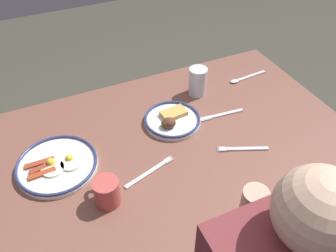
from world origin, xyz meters
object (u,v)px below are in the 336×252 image
object	(u,v)px
fork_far	(242,149)
butter_knife	(216,116)
coffee_mug	(106,191)
drinking_glass	(198,83)
tea_spoon	(243,78)
plate_near_main	(57,165)
plate_center_pancakes	(172,120)
fork_near	(150,172)

from	to	relation	value
fork_far	butter_knife	distance (m)	0.19
fork_far	coffee_mug	bearing A→B (deg)	1.54
drinking_glass	tea_spoon	xyz separation A→B (m)	(-0.24, -0.01, -0.05)
plate_near_main	plate_center_pancakes	xyz separation A→B (m)	(-0.44, -0.05, 0.00)
fork_near	coffee_mug	bearing A→B (deg)	17.50
drinking_glass	fork_near	distance (m)	0.48
drinking_glass	butter_knife	xyz separation A→B (m)	(0.00, 0.17, -0.05)
plate_near_main	drinking_glass	size ratio (longest dim) A/B	2.26
fork_near	tea_spoon	xyz separation A→B (m)	(-0.58, -0.33, 0.00)
butter_knife	tea_spoon	xyz separation A→B (m)	(-0.24, -0.17, 0.00)
plate_near_main	plate_center_pancakes	size ratio (longest dim) A/B	1.25
fork_near	tea_spoon	size ratio (longest dim) A/B	1.02
drinking_glass	fork_far	world-z (taller)	drinking_glass
drinking_glass	butter_knife	size ratio (longest dim) A/B	0.53
plate_center_pancakes	drinking_glass	bearing A→B (deg)	-144.05
coffee_mug	fork_far	world-z (taller)	coffee_mug
fork_far	butter_knife	world-z (taller)	same
coffee_mug	tea_spoon	xyz separation A→B (m)	(-0.74, -0.38, -0.04)
plate_near_main	fork_near	world-z (taller)	plate_near_main
plate_center_pancakes	fork_far	xyz separation A→B (m)	(-0.17, 0.23, -0.01)
plate_near_main	butter_knife	bearing A→B (deg)	-179.34
plate_center_pancakes	tea_spoon	distance (m)	0.43
plate_near_main	butter_knife	world-z (taller)	plate_near_main
plate_near_main	drinking_glass	distance (m)	0.65
coffee_mug	fork_far	distance (m)	0.50
plate_center_pancakes	butter_knife	xyz separation A→B (m)	(-0.17, 0.04, -0.01)
butter_knife	plate_near_main	bearing A→B (deg)	0.66
plate_near_main	drinking_glass	xyz separation A→B (m)	(-0.62, -0.17, 0.04)
fork_near	plate_near_main	bearing A→B (deg)	-28.54
plate_center_pancakes	coffee_mug	xyz separation A→B (m)	(0.33, 0.24, 0.03)
drinking_glass	coffee_mug	bearing A→B (deg)	36.38
drinking_glass	fork_far	bearing A→B (deg)	88.41
fork_far	butter_knife	xyz separation A→B (m)	(-0.01, -0.19, -0.00)
fork_near	butter_knife	size ratio (longest dim) A/B	0.86
fork_near	drinking_glass	bearing A→B (deg)	-137.04
plate_near_main	plate_center_pancakes	world-z (taller)	plate_center_pancakes
drinking_glass	fork_near	size ratio (longest dim) A/B	0.61
coffee_mug	tea_spoon	size ratio (longest dim) A/B	0.58
plate_near_main	tea_spoon	xyz separation A→B (m)	(-0.86, -0.18, -0.01)
plate_center_pancakes	coffee_mug	world-z (taller)	coffee_mug
butter_knife	fork_far	bearing A→B (deg)	87.83
fork_near	tea_spoon	world-z (taller)	tea_spoon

